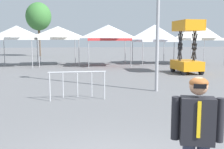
# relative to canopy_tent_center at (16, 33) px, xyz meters

# --- Properties ---
(canopy_tent_center) EXTENTS (3.04, 3.04, 3.31)m
(canopy_tent_center) POSITION_rel_canopy_tent_center_xyz_m (0.00, 0.00, 0.00)
(canopy_tent_center) COLOR #9E9EA3
(canopy_tent_center) RESTS_ON ground
(canopy_tent_behind_right) EXTENTS (3.55, 3.55, 3.32)m
(canopy_tent_behind_right) POSITION_rel_canopy_tent_center_xyz_m (3.26, 0.73, 0.01)
(canopy_tent_behind_right) COLOR #9E9EA3
(canopy_tent_behind_right) RESTS_ON ground
(canopy_tent_left_of_center) EXTENTS (3.69, 3.69, 3.41)m
(canopy_tent_left_of_center) POSITION_rel_canopy_tent_center_xyz_m (7.39, -0.71, 0.02)
(canopy_tent_left_of_center) COLOR #9E9EA3
(canopy_tent_left_of_center) RESTS_ON ground
(canopy_tent_right_of_center) EXTENTS (3.48, 3.48, 3.52)m
(canopy_tent_right_of_center) POSITION_rel_canopy_tent_center_xyz_m (11.82, 0.70, 0.02)
(canopy_tent_right_of_center) COLOR #9E9EA3
(canopy_tent_right_of_center) RESTS_ON ground
(canopy_tent_behind_left) EXTENTS (3.52, 3.52, 3.64)m
(canopy_tent_behind_left) POSITION_rel_canopy_tent_center_xyz_m (15.56, -0.35, 0.14)
(canopy_tent_behind_left) COLOR #9E9EA3
(canopy_tent_behind_left) RESTS_ON ground
(scissor_lift) EXTENTS (1.41, 2.31, 3.43)m
(scissor_lift) POSITION_rel_canopy_tent_center_xyz_m (11.75, -6.36, -1.66)
(scissor_lift) COLOR black
(scissor_lift) RESTS_ON ground
(person_foreground) EXTENTS (0.62, 0.36, 1.78)m
(person_foreground) POSITION_rel_canopy_tent_center_xyz_m (5.67, -19.91, -1.71)
(person_foreground) COLOR #33384C
(person_foreground) RESTS_ON ground
(tree_behind_tents_right) EXTENTS (3.24, 3.24, 6.89)m
(tree_behind_tents_right) POSITION_rel_canopy_tent_center_xyz_m (0.44, 13.37, 2.35)
(tree_behind_tents_right) COLOR brown
(tree_behind_tents_right) RESTS_ON ground
(crowd_barrier_near_person) EXTENTS (2.10, 0.05, 1.08)m
(crowd_barrier_near_person) POSITION_rel_canopy_tent_center_xyz_m (4.39, -13.14, -1.99)
(crowd_barrier_near_person) COLOR #B7BABF
(crowd_barrier_near_person) RESTS_ON ground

